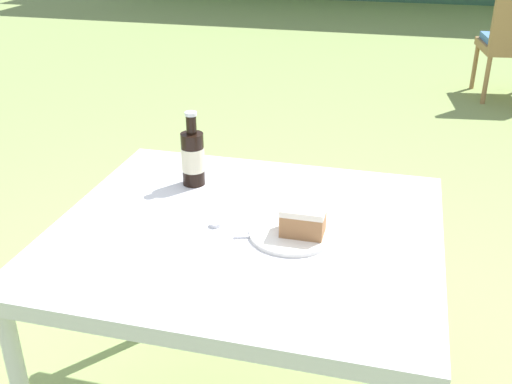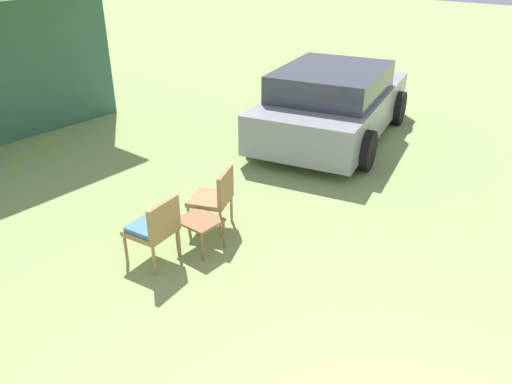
# 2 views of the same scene
# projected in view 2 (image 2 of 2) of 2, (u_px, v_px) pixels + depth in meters

# --- Properties ---
(parked_car) EXTENTS (4.31, 2.77, 1.31)m
(parked_car) POSITION_uv_depth(u_px,v_px,m) (333.00, 103.00, 9.06)
(parked_car) COLOR gray
(parked_car) RESTS_ON ground_plane
(wicker_chair_cushioned) EXTENTS (0.54, 0.54, 0.80)m
(wicker_chair_cushioned) POSITION_uv_depth(u_px,v_px,m) (154.00, 227.00, 5.54)
(wicker_chair_cushioned) COLOR #9E7547
(wicker_chair_cushioned) RESTS_ON ground_plane
(wicker_chair_plain) EXTENTS (0.63, 0.63, 0.80)m
(wicker_chair_plain) POSITION_uv_depth(u_px,v_px,m) (216.00, 195.00, 6.21)
(wicker_chair_plain) COLOR #9E7547
(wicker_chair_plain) RESTS_ON ground_plane
(garden_side_table) EXTENTS (0.41, 0.47, 0.39)m
(garden_side_table) POSITION_uv_depth(u_px,v_px,m) (200.00, 223.00, 5.85)
(garden_side_table) COLOR brown
(garden_side_table) RESTS_ON ground_plane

